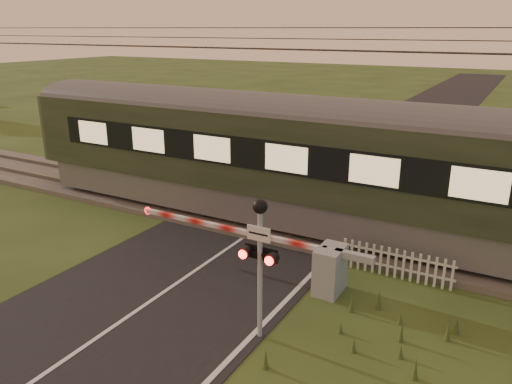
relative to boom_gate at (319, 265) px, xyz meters
The scene contains 7 objects.
ground 4.48m from the boom_gate, 135.58° to the right, with size 160.00×160.00×0.00m, color #2D3D17.
road 4.63m from the boom_gate, 133.35° to the right, with size 6.00×140.00×0.03m.
track_bed 4.68m from the boom_gate, 133.02° to the left, with size 140.00×3.40×0.39m.
overhead_wires 6.88m from the boom_gate, 133.02° to the left, with size 120.00×0.62×0.62m.
boom_gate is the anchor object (origin of this frame).
crossing_signal 2.84m from the boom_gate, 96.56° to the right, with size 0.77×0.34×3.02m.
picket_fence 2.13m from the boom_gate, 45.01° to the left, with size 2.92×0.07×0.80m.
Camera 1 is at (7.17, -7.14, 6.09)m, focal length 35.00 mm.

